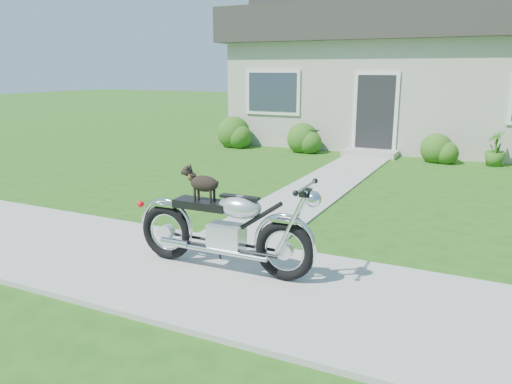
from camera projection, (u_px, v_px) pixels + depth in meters
ground at (313, 296)px, 5.08m from camera, size 80.00×80.00×0.00m
sidewalk at (313, 294)px, 5.08m from camera, size 24.00×2.20×0.04m
walkway at (327, 183)px, 10.08m from camera, size 1.20×8.00×0.03m
house at (450, 72)px, 15.03m from camera, size 12.60×7.03×4.50m
shrub_row at (448, 146)px, 12.21m from camera, size 11.00×1.16×1.16m
potted_plant_left at (310, 140)px, 13.81m from camera, size 0.75×0.71×0.66m
potted_plant_right at (495, 148)px, 11.80m from camera, size 0.61×0.61×0.84m
motorcycle_with_dog at (226, 227)px, 5.54m from camera, size 2.22×0.60×1.15m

